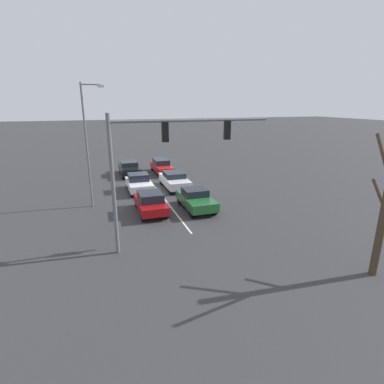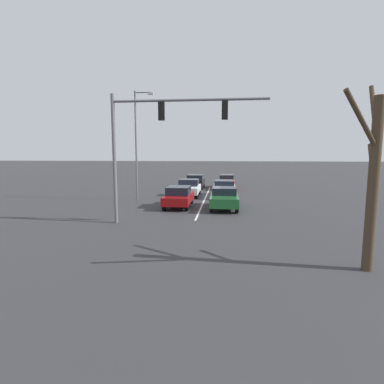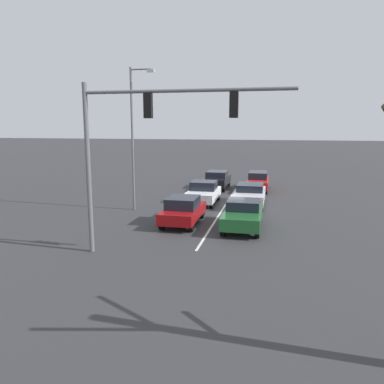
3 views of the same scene
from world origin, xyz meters
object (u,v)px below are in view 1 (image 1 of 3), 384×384
object	(u,v)px
car_darkgreen_leftlane_front	(196,199)
car_white_midlane_second	(139,183)
car_red_leftlane_third	(162,166)
traffic_signal_gantry	(159,153)
street_lamp_right_shoulder	(88,140)
bare_tree_near	(384,208)
car_maroon_midlane_front	(150,202)
car_black_midlane_third	(129,168)
car_silver_leftlane_second	(174,180)

from	to	relation	value
car_darkgreen_leftlane_front	car_white_midlane_second	distance (m)	6.78
car_red_leftlane_third	traffic_signal_gantry	size ratio (longest dim) A/B	0.57
street_lamp_right_shoulder	car_red_leftlane_third	bearing A→B (deg)	-128.17
car_white_midlane_second	bare_tree_near	bearing A→B (deg)	115.65
car_maroon_midlane_front	traffic_signal_gantry	world-z (taller)	traffic_signal_gantry
car_red_leftlane_third	car_maroon_midlane_front	bearing A→B (deg)	73.71
car_darkgreen_leftlane_front	car_red_leftlane_third	bearing A→B (deg)	-90.98
car_white_midlane_second	car_red_leftlane_third	distance (m)	7.18
car_maroon_midlane_front	car_white_midlane_second	xyz separation A→B (m)	(-0.04, -5.69, -0.01)
car_black_midlane_third	bare_tree_near	bearing A→B (deg)	109.17
car_maroon_midlane_front	street_lamp_right_shoulder	distance (m)	6.28
car_red_leftlane_third	car_darkgreen_leftlane_front	bearing A→B (deg)	89.02
car_black_midlane_third	car_maroon_midlane_front	bearing A→B (deg)	89.99
car_darkgreen_leftlane_front	car_black_midlane_third	size ratio (longest dim) A/B	0.90
car_white_midlane_second	street_lamp_right_shoulder	world-z (taller)	street_lamp_right_shoulder
traffic_signal_gantry	bare_tree_near	bearing A→B (deg)	145.99
car_black_midlane_third	traffic_signal_gantry	xyz separation A→B (m)	(0.41, 17.48, 4.30)
car_red_leftlane_third	traffic_signal_gantry	bearing A→B (deg)	77.26
car_silver_leftlane_second	traffic_signal_gantry	xyz separation A→B (m)	(3.67, 10.95, 4.30)
street_lamp_right_shoulder	bare_tree_near	bearing A→B (deg)	130.73
car_darkgreen_leftlane_front	car_silver_leftlane_second	xyz separation A→B (m)	(0.03, -5.90, 0.02)
bare_tree_near	traffic_signal_gantry	bearing A→B (deg)	-34.01
car_red_leftlane_third	street_lamp_right_shoulder	world-z (taller)	street_lamp_right_shoulder
car_darkgreen_leftlane_front	street_lamp_right_shoulder	size ratio (longest dim) A/B	0.47
car_maroon_midlane_front	bare_tree_near	bearing A→B (deg)	126.22
car_maroon_midlane_front	car_red_leftlane_third	size ratio (longest dim) A/B	0.85
car_white_midlane_second	car_darkgreen_leftlane_front	bearing A→B (deg)	118.66
bare_tree_near	car_black_midlane_third	bearing A→B (deg)	-70.83
car_black_midlane_third	bare_tree_near	size ratio (longest dim) A/B	0.74
car_maroon_midlane_front	car_black_midlane_third	xyz separation A→B (m)	(-0.00, -12.18, 0.01)
street_lamp_right_shoulder	bare_tree_near	size ratio (longest dim) A/B	1.42
traffic_signal_gantry	car_black_midlane_third	bearing A→B (deg)	-91.33
car_black_midlane_third	car_darkgreen_leftlane_front	bearing A→B (deg)	104.83
street_lamp_right_shoulder	car_darkgreen_leftlane_front	bearing A→B (deg)	157.08
car_white_midlane_second	street_lamp_right_shoulder	bearing A→B (deg)	37.80
car_black_midlane_third	car_red_leftlane_third	bearing A→B (deg)	176.86
street_lamp_right_shoulder	car_silver_leftlane_second	bearing A→B (deg)	-157.52
car_maroon_midlane_front	car_black_midlane_third	world-z (taller)	car_maroon_midlane_front
car_red_leftlane_third	car_black_midlane_third	xyz separation A→B (m)	(3.50, -0.19, -0.01)
car_white_midlane_second	bare_tree_near	xyz separation A→B (m)	(-8.02, 16.71, 2.41)
car_white_midlane_second	car_silver_leftlane_second	bearing A→B (deg)	179.18
street_lamp_right_shoulder	traffic_signal_gantry	bearing A→B (deg)	112.74
car_white_midlane_second	street_lamp_right_shoulder	xyz separation A→B (m)	(3.82, 2.96, 4.22)
car_darkgreen_leftlane_front	car_maroon_midlane_front	bearing A→B (deg)	-4.39
car_maroon_midlane_front	car_black_midlane_third	size ratio (longest dim) A/B	0.87
car_silver_leftlane_second	street_lamp_right_shoulder	distance (m)	8.70
car_black_midlane_third	bare_tree_near	distance (m)	24.68
car_darkgreen_leftlane_front	car_white_midlane_second	size ratio (longest dim) A/B	1.04
car_black_midlane_third	street_lamp_right_shoulder	size ratio (longest dim) A/B	0.53
car_darkgreen_leftlane_front	car_silver_leftlane_second	world-z (taller)	car_darkgreen_leftlane_front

